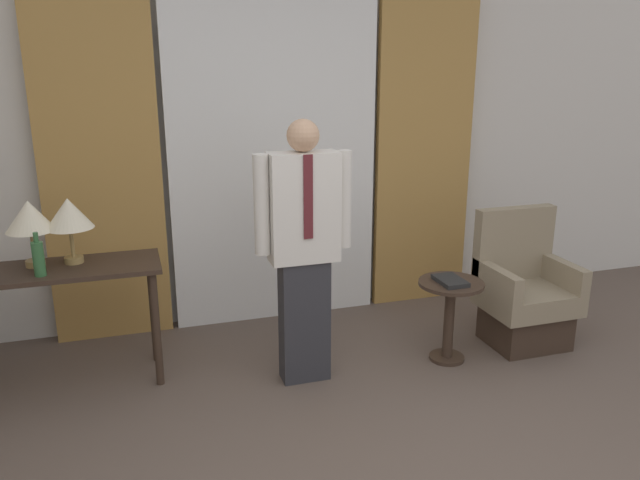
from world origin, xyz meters
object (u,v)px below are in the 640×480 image
Objects in this scene: side_table at (450,307)px; person at (304,244)px; bottle_near_edge at (38,258)px; table_lamp_left at (29,218)px; table_lamp_right at (69,215)px; book at (450,281)px; armchair at (524,296)px; desk at (57,289)px.

person is at bearing 177.07° from side_table.
side_table is (2.55, -0.30, -0.51)m from bottle_near_edge.
side_table is (1.02, -0.05, -0.53)m from person.
bottle_near_edge is (0.05, -0.20, -0.20)m from table_lamp_left.
table_lamp_right is 0.72× the size of side_table.
table_lamp_left is at bearing 168.77° from book.
table_lamp_left is at bearing 169.17° from side_table.
side_table is (-0.66, -0.10, 0.03)m from armchair.
book is (-0.68, -0.11, 0.23)m from armchair.
table_lamp_right reaches higher than book.
person is at bearing 176.12° from book.
side_table is at bearing 40.82° from book.
book is at bearing -139.18° from side_table.
table_lamp_right is 2.47m from book.
bottle_near_edge is (-0.06, -0.13, 0.24)m from desk.
person is (1.59, -0.45, -0.18)m from table_lamp_left.
table_lamp_right is 0.33m from bottle_near_edge.
table_lamp_left is 0.42× the size of armchair.
side_table is at bearing -9.72° from desk.
desk is 1.28× the size of armchair.
bottle_near_edge is 2.57m from book.
book is at bearing -12.26° from table_lamp_right.
table_lamp_right reaches higher than side_table.
armchair is (3.15, -0.33, -0.30)m from desk.
armchair is at bearing 9.42° from book.
armchair is at bearing 8.35° from side_table.
bottle_near_edge is 0.27× the size of armchair.
person is 6.80× the size of book.
desk is 4.73× the size of bottle_near_edge.
person is (1.36, -0.45, -0.18)m from table_lamp_right.
book is at bearing -11.23° from table_lamp_left.
bottle_near_edge is at bearing 176.41° from armchair.
person is 1.05m from book.
bottle_near_edge reaches higher than armchair.
desk is 2.54m from side_table.
table_lamp_right is 3.15m from armchair.
desk is at bearing 170.28° from side_table.
bottle_near_edge is at bearing 173.34° from side_table.
side_table is 2.32× the size of book.
armchair reaches higher than side_table.
book is (1.00, -0.07, -0.33)m from person.
person reaches higher than bottle_near_edge.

